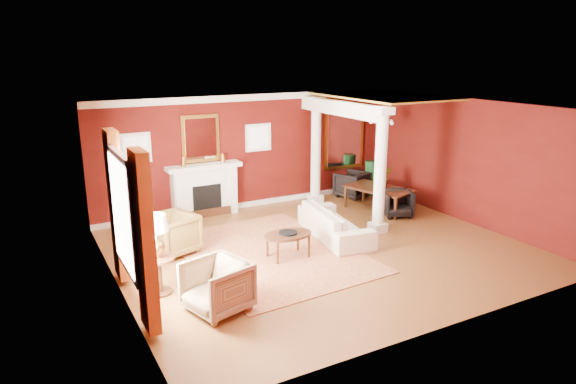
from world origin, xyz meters
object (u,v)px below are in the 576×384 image
armchair_stripe (217,284)px  side_table (157,242)px  coffee_table (288,236)px  sofa (335,218)px  armchair_leopard (171,232)px  dining_table (380,192)px

armchair_stripe → side_table: side_table is taller
coffee_table → armchair_stripe: bearing=-145.8°
side_table → sofa: bearing=11.7°
sofa → armchair_stripe: 3.92m
sofa → side_table: 4.19m
armchair_stripe → coffee_table: (2.00, 1.36, 0.00)m
armchair_leopard → dining_table: (5.51, 0.37, 0.02)m
sofa → armchair_leopard: (-3.40, 0.77, 0.02)m
armchair_stripe → side_table: size_ratio=0.65×
sofa → coffee_table: sofa is taller
armchair_leopard → armchair_stripe: (-0.04, -2.65, -0.00)m
coffee_table → dining_table: 3.92m
sofa → dining_table: bearing=-53.2°
sofa → armchair_stripe: bearing=127.1°
sofa → armchair_stripe: armchair_stripe is taller
sofa → coffee_table: bearing=118.2°
sofa → coffee_table: (-1.44, -0.52, 0.02)m
sofa → side_table: side_table is taller
sofa → armchair_leopard: 3.48m
armchair_leopard → side_table: size_ratio=0.65×
armchair_leopard → dining_table: dining_table is taller
coffee_table → side_table: side_table is taller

